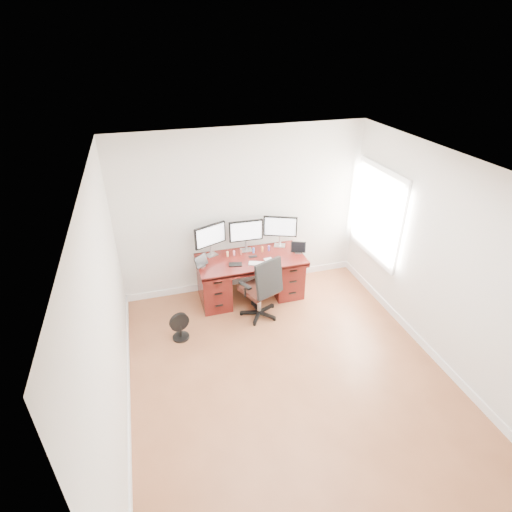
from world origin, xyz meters
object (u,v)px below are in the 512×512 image
object	(u,v)px
floor_fan	(180,327)
monitor_center	(246,232)
office_chair	(261,298)
desk	(250,276)
keyboard	(257,263)

from	to	relation	value
floor_fan	monitor_center	world-z (taller)	monitor_center
office_chair	floor_fan	size ratio (longest dim) A/B	2.53
desk	floor_fan	size ratio (longest dim) A/B	4.07
keyboard	office_chair	bearing A→B (deg)	-75.93
desk	floor_fan	world-z (taller)	desk
monitor_center	keyboard	world-z (taller)	monitor_center
floor_fan	office_chair	bearing A→B (deg)	-10.40
office_chair	desk	bearing A→B (deg)	68.46
desk	monitor_center	size ratio (longest dim) A/B	3.09
office_chair	floor_fan	bearing A→B (deg)	164.37
desk	office_chair	size ratio (longest dim) A/B	1.61
monitor_center	keyboard	xyz separation A→B (m)	(0.05, -0.47, -0.33)
floor_fan	monitor_center	size ratio (longest dim) A/B	0.76
office_chair	floor_fan	world-z (taller)	office_chair
desk	keyboard	world-z (taller)	keyboard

